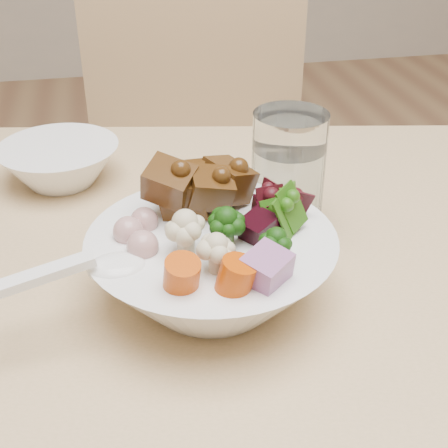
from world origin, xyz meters
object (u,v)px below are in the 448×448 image
object	(u,v)px
dining_table	(401,353)
food_bowl	(213,262)
water_glass	(288,178)
chair_far	(199,154)
side_bowl	(60,164)

from	to	relation	value
dining_table	food_bowl	distance (m)	0.22
dining_table	water_glass	bearing A→B (deg)	130.06
chair_far	dining_table	bearing A→B (deg)	-75.77
chair_far	water_glass	world-z (taller)	chair_far
water_glass	side_bowl	distance (m)	0.30
dining_table	side_bowl	distance (m)	0.46
food_bowl	water_glass	bearing A→B (deg)	46.41
chair_far	side_bowl	distance (m)	0.48
dining_table	food_bowl	world-z (taller)	food_bowl
dining_table	food_bowl	xyz separation A→B (m)	(-0.18, 0.04, 0.11)
food_bowl	dining_table	bearing A→B (deg)	-12.48
dining_table	water_glass	size ratio (longest dim) A/B	12.13
water_glass	food_bowl	bearing A→B (deg)	-133.59
chair_far	side_bowl	world-z (taller)	chair_far
side_bowl	chair_far	bearing A→B (deg)	58.28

